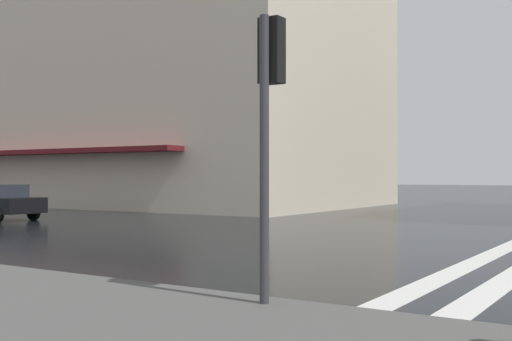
% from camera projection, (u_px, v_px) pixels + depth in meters
% --- Properties ---
extents(haussmann_block_mid, '(16.70, 29.83, 20.48)m').
position_uv_depth(haussmann_block_mid, '(134.00, 48.00, 41.32)').
color(haussmann_block_mid, beige).
rests_on(haussmann_block_mid, ground_plane).
extents(traffic_signal_post, '(0.44, 0.30, 3.65)m').
position_uv_depth(traffic_signal_post, '(269.00, 96.00, 8.18)').
color(traffic_signal_post, '#333338').
rests_on(traffic_signal_post, sidewalk_pavement).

